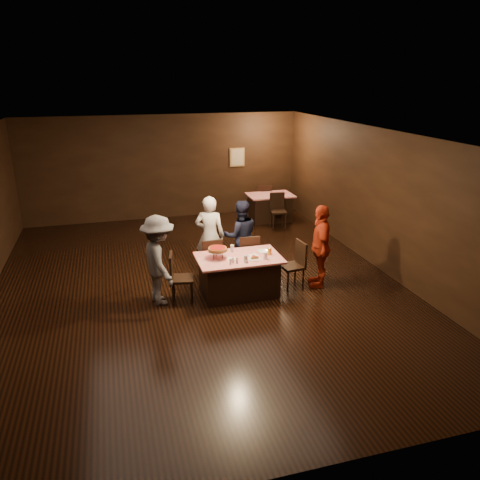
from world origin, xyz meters
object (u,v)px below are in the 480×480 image
object	(u,v)px
back_table	(270,207)
diner_red_shirt	(320,246)
chair_far_right	(248,255)
chair_back_near	(278,211)
chair_end_left	(182,278)
chair_far_left	(210,259)
diner_grey_knit	(159,260)
glass_front_right	(265,256)
main_table	(239,275)
glass_amber	(269,251)
pizza_stand	(218,249)
diner_white_jacket	(210,235)
chair_back_far	(263,199)
glass_front_left	(246,259)
plate_empty	(264,251)
diner_navy_hoodie	(241,236)
glass_back	(232,248)
chair_end_right	(292,265)

from	to	relation	value
back_table	diner_red_shirt	world-z (taller)	diner_red_shirt
back_table	chair_far_right	size ratio (longest dim) A/B	1.37
chair_back_near	chair_end_left	bearing A→B (deg)	-123.54
chair_far_left	diner_red_shirt	size ratio (longest dim) A/B	0.56
diner_grey_knit	glass_front_right	distance (m)	1.98
main_table	glass_amber	world-z (taller)	glass_amber
main_table	pizza_stand	xyz separation A→B (m)	(-0.40, 0.05, 0.57)
main_table	diner_white_jacket	xyz separation A→B (m)	(-0.31, 1.15, 0.47)
diner_white_jacket	pizza_stand	world-z (taller)	diner_white_jacket
diner_grey_knit	pizza_stand	size ratio (longest dim) A/B	4.45
back_table	glass_amber	world-z (taller)	glass_amber
chair_end_left	chair_back_far	world-z (taller)	same
chair_far_left	chair_back_far	xyz separation A→B (m)	(2.60, 4.33, 0.00)
chair_end_left	glass_front_left	world-z (taller)	chair_end_left
chair_end_left	chair_back_far	xyz separation A→B (m)	(3.30, 5.08, 0.00)
glass_amber	diner_red_shirt	bearing A→B (deg)	-0.16
back_table	plate_empty	world-z (taller)	plate_empty
diner_navy_hoodie	diner_grey_knit	distance (m)	2.16
diner_navy_hoodie	chair_far_left	bearing A→B (deg)	31.29
diner_white_jacket	glass_back	bearing A→B (deg)	129.85
chair_end_right	pizza_stand	distance (m)	1.57
chair_end_left	diner_white_jacket	xyz separation A→B (m)	(0.79, 1.15, 0.38)
main_table	chair_end_right	xyz separation A→B (m)	(1.10, -0.00, 0.09)
plate_empty	glass_front_right	size ratio (longest dim) A/B	1.79
diner_white_jacket	glass_back	xyz separation A→B (m)	(0.26, -0.85, -0.01)
chair_end_left	pizza_stand	bearing A→B (deg)	-74.96
chair_back_near	glass_back	size ratio (longest dim) A/B	6.79
diner_navy_hoodie	plate_empty	bearing A→B (deg)	104.95
glass_front_left	glass_front_right	size ratio (longest dim) A/B	1.00
chair_far_right	diner_grey_knit	world-z (taller)	diner_grey_knit
pizza_stand	back_table	bearing A→B (deg)	59.60
pizza_stand	glass_amber	size ratio (longest dim) A/B	2.71
chair_end_right	diner_white_jacket	size ratio (longest dim) A/B	0.56
chair_back_near	plate_empty	size ratio (longest dim) A/B	3.80
plate_empty	diner_red_shirt	bearing A→B (deg)	-10.33
chair_end_right	glass_amber	world-z (taller)	chair_end_right
back_table	glass_back	world-z (taller)	glass_back
chair_end_left	chair_end_right	world-z (taller)	same
chair_far_right	chair_back_far	xyz separation A→B (m)	(1.80, 4.33, 0.00)
main_table	plate_empty	bearing A→B (deg)	15.26
chair_back_near	chair_back_far	distance (m)	1.30
chair_end_left	glass_back	distance (m)	1.15
chair_end_left	chair_end_right	bearing A→B (deg)	-79.05
chair_far_left	plate_empty	bearing A→B (deg)	143.78
chair_far_left	glass_front_right	distance (m)	1.36
chair_end_left	chair_back_near	size ratio (longest dim) A/B	1.00
chair_end_left	glass_back	size ratio (longest dim) A/B	6.79
diner_white_jacket	diner_red_shirt	xyz separation A→B (m)	(1.98, -1.20, -0.01)
diner_white_jacket	glass_back	world-z (taller)	diner_white_jacket
chair_end_right	chair_back_near	world-z (taller)	same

